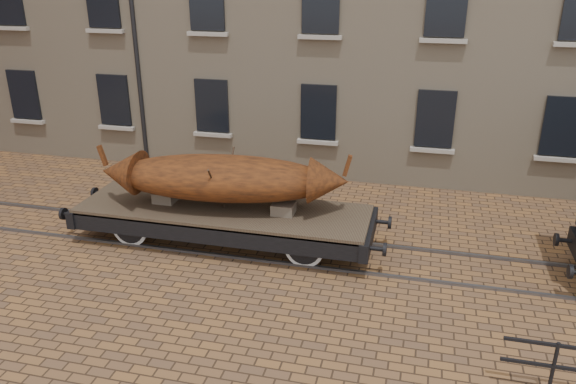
# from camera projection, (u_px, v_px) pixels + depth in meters

# --- Properties ---
(ground) EXTENTS (90.00, 90.00, 0.00)m
(ground) POSITION_uv_depth(u_px,v_px,m) (381.00, 260.00, 13.11)
(ground) COLOR brown
(rail_track) EXTENTS (30.00, 1.52, 0.06)m
(rail_track) POSITION_uv_depth(u_px,v_px,m) (381.00, 259.00, 13.10)
(rail_track) COLOR #59595E
(rail_track) RESTS_ON ground
(flatcar_wagon) EXTENTS (8.02, 2.18, 1.21)m
(flatcar_wagon) POSITION_uv_depth(u_px,v_px,m) (224.00, 215.00, 13.69)
(flatcar_wagon) COLOR #4A412F
(flatcar_wagon) RESTS_ON ground
(iron_boat) EXTENTS (6.06, 2.26, 1.48)m
(iron_boat) POSITION_uv_depth(u_px,v_px,m) (223.00, 178.00, 13.32)
(iron_boat) COLOR brown
(iron_boat) RESTS_ON flatcar_wagon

